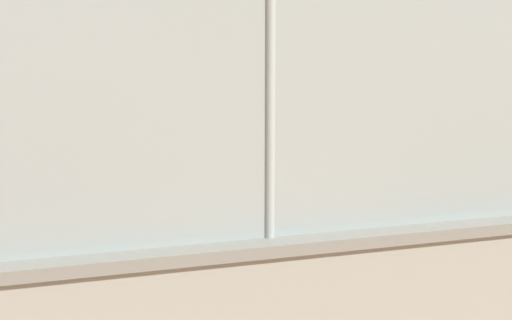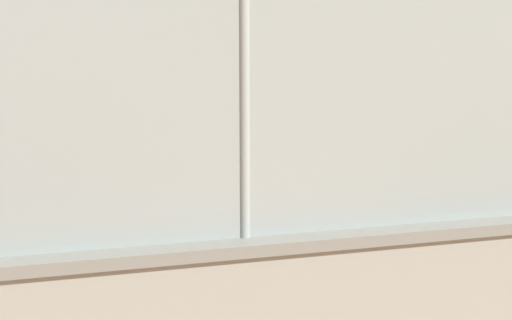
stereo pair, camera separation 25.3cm
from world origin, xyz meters
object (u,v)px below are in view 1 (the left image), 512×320
Objects in this scene: player_near_wall_returning at (280,108)px; sports_ball at (170,149)px; player_crossing_court at (90,151)px; player_baseline_waiting at (199,140)px.

sports_ball is at bearing 53.75° from player_near_wall_returning.
sports_ball is (4.15, 5.66, -0.03)m from player_near_wall_returning.
player_baseline_waiting is at bearing -167.14° from player_crossing_court.
player_near_wall_returning is (-5.58, -5.15, 0.08)m from player_crossing_court.
player_baseline_waiting is at bearing -127.17° from sports_ball.
player_crossing_court is 9.33× the size of sports_ball.
player_near_wall_returning is at bearing -126.05° from player_baseline_waiting.
player_baseline_waiting reaches higher than sports_ball.
player_baseline_waiting is 5.75m from player_near_wall_returning.
player_crossing_court is at bearing 12.86° from player_baseline_waiting.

